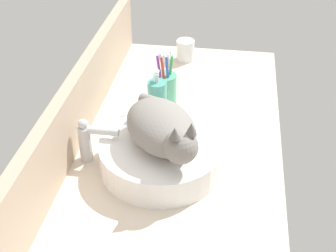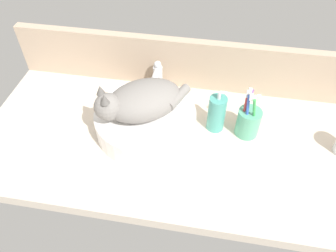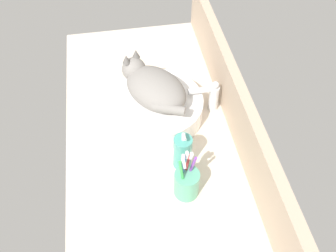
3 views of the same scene
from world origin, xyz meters
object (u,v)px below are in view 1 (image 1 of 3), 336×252
toothbrush_cup (165,87)px  cat (163,128)px  water_glass (185,51)px  faucet (89,139)px  sink_basin (161,155)px  soap_dispenser (157,100)px

toothbrush_cup → cat: bearing=-171.8°
water_glass → toothbrush_cup: bearing=174.5°
faucet → water_glass: faucet is taller
sink_basin → toothbrush_cup: size_ratio=1.83×
faucet → soap_dispenser: 28.13cm
sink_basin → faucet: bearing=89.7°
cat → water_glass: bearing=1.7°
toothbrush_cup → water_glass: toothbrush_cup is taller
faucet → soap_dispenser: bearing=-33.2°
cat → soap_dispenser: bearing=13.5°
cat → toothbrush_cup: (35.50, 5.09, -8.43)cm
faucet → toothbrush_cup: toothbrush_cup is taller
sink_basin → toothbrush_cup: 34.70cm
soap_dispenser → water_glass: size_ratio=2.04×
faucet → water_glass: 69.13cm
water_glass → soap_dispenser: bearing=174.8°
sink_basin → soap_dispenser: size_ratio=2.06×
cat → faucet: bearing=86.8°
cat → faucet: (1.20, 21.32, -6.62)cm
cat → faucet: size_ratio=2.22×
cat → faucet: cat is taller
toothbrush_cup → water_glass: 32.18cm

